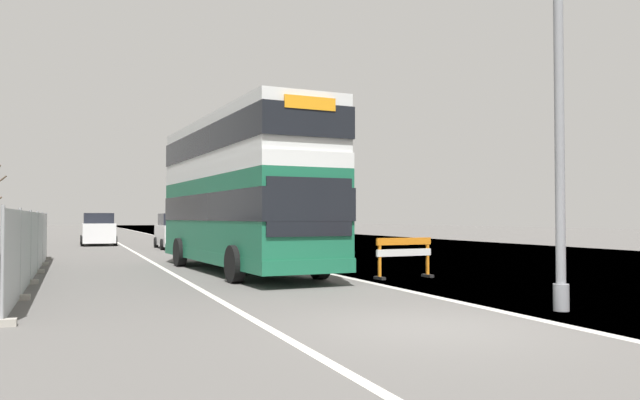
% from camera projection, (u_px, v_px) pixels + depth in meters
% --- Properties ---
extents(ground, '(140.00, 280.00, 0.10)m').
position_uv_depth(ground, '(460.00, 327.00, 10.22)').
color(ground, '#565451').
extents(double_decker_bus, '(3.30, 11.04, 4.87)m').
position_uv_depth(double_decker_bus, '(240.00, 191.00, 20.25)').
color(double_decker_bus, '#196042').
rests_on(double_decker_bus, ground).
extents(lamppost_foreground, '(0.29, 0.70, 8.40)m').
position_uv_depth(lamppost_foreground, '(559.00, 98.00, 11.80)').
color(lamppost_foreground, gray).
rests_on(lamppost_foreground, ground).
extents(roadworks_barrier, '(1.81, 0.60, 1.15)m').
position_uv_depth(roadworks_barrier, '(404.00, 252.00, 17.99)').
color(roadworks_barrier, orange).
rests_on(roadworks_barrier, ground).
extents(construction_site_fence, '(0.44, 17.20, 1.93)m').
position_uv_depth(construction_site_fence, '(34.00, 246.00, 17.94)').
color(construction_site_fence, '#A8AAAD').
rests_on(construction_site_fence, ground).
extents(car_oncoming_near, '(1.94, 4.58, 1.95)m').
position_uv_depth(car_oncoming_near, '(175.00, 232.00, 35.26)').
color(car_oncoming_near, silver).
rests_on(car_oncoming_near, ground).
extents(car_receding_mid, '(2.09, 4.33, 2.01)m').
position_uv_depth(car_receding_mid, '(98.00, 230.00, 39.56)').
color(car_receding_mid, silver).
rests_on(car_receding_mid, ground).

